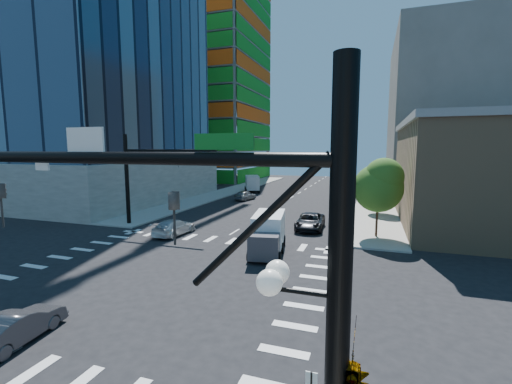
% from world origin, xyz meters
% --- Properties ---
extents(ground, '(160.00, 160.00, 0.00)m').
position_xyz_m(ground, '(0.00, 0.00, 0.00)').
color(ground, black).
rests_on(ground, ground).
extents(road_markings, '(20.00, 20.00, 0.01)m').
position_xyz_m(road_markings, '(0.00, 0.00, 0.01)').
color(road_markings, silver).
rests_on(road_markings, ground).
extents(sidewalk_ne, '(5.00, 60.00, 0.15)m').
position_xyz_m(sidewalk_ne, '(12.50, 40.00, 0.07)').
color(sidewalk_ne, gray).
rests_on(sidewalk_ne, ground).
extents(sidewalk_nw, '(5.00, 60.00, 0.15)m').
position_xyz_m(sidewalk_nw, '(-12.50, 40.00, 0.07)').
color(sidewalk_nw, gray).
rests_on(sidewalk_nw, ground).
extents(construction_building, '(25.16, 34.50, 70.60)m').
position_xyz_m(construction_building, '(-27.41, 61.93, 24.61)').
color(construction_building, slate).
rests_on(construction_building, ground).
extents(bg_building_ne, '(24.00, 30.00, 28.00)m').
position_xyz_m(bg_building_ne, '(27.00, 55.00, 14.00)').
color(bg_building_ne, '#5F5B56').
rests_on(bg_building_ne, ground).
extents(signal_mast_se, '(10.51, 2.48, 9.00)m').
position_xyz_m(signal_mast_se, '(10.60, -11.50, 5.01)').
color(signal_mast_se, black).
rests_on(signal_mast_se, sidewalk_se).
extents(signal_mast_nw, '(10.20, 0.40, 9.00)m').
position_xyz_m(signal_mast_nw, '(-10.00, 11.50, 5.49)').
color(signal_mast_nw, black).
rests_on(signal_mast_nw, sidewalk_nw).
extents(tree_south, '(4.16, 4.16, 6.82)m').
position_xyz_m(tree_south, '(12.63, 13.90, 4.69)').
color(tree_south, '#382316').
rests_on(tree_south, sidewalk_ne).
extents(tree_north, '(3.54, 3.52, 5.78)m').
position_xyz_m(tree_north, '(12.93, 25.90, 3.99)').
color(tree_north, '#382316').
rests_on(tree_north, sidewalk_ne).
extents(car_nb_far, '(2.79, 5.57, 1.51)m').
position_xyz_m(car_nb_far, '(6.49, 15.40, 0.76)').
color(car_nb_far, black).
rests_on(car_nb_far, ground).
extents(car_sb_near, '(2.27, 4.96, 1.40)m').
position_xyz_m(car_sb_near, '(-4.76, 9.28, 0.70)').
color(car_sb_near, white).
rests_on(car_sb_near, ground).
extents(car_sb_mid, '(2.58, 4.52, 1.45)m').
position_xyz_m(car_sb_mid, '(-6.02, 30.93, 0.72)').
color(car_sb_mid, gray).
rests_on(car_sb_mid, ground).
extents(car_sb_cross, '(1.80, 4.03, 1.28)m').
position_xyz_m(car_sb_cross, '(-1.28, -7.75, 0.64)').
color(car_sb_cross, '#444347').
rests_on(car_sb_cross, ground).
extents(box_truck_near, '(3.23, 5.76, 2.85)m').
position_xyz_m(box_truck_near, '(4.82, 6.69, 1.26)').
color(box_truck_near, black).
rests_on(box_truck_near, ground).
extents(box_truck_far, '(4.43, 6.11, 2.95)m').
position_xyz_m(box_truck_far, '(-8.50, 41.00, 1.30)').
color(box_truck_far, black).
rests_on(box_truck_far, ground).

